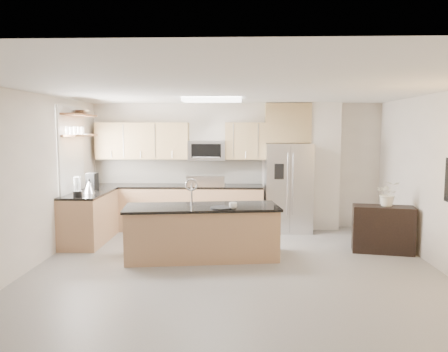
{
  "coord_description": "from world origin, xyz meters",
  "views": [
    {
      "loc": [
        0.05,
        -5.94,
        2.04
      ],
      "look_at": [
        -0.19,
        1.3,
        1.28
      ],
      "focal_mm": 35.0,
      "sensor_mm": 36.0,
      "label": 1
    }
  ],
  "objects_px": {
    "platter": "(221,208)",
    "kettle": "(89,187)",
    "microwave": "(207,150)",
    "credenza": "(383,229)",
    "range": "(207,207)",
    "bowl": "(81,112)",
    "island": "(202,232)",
    "blender": "(77,188)",
    "refrigerator": "(288,187)",
    "coffee_maker": "(92,182)",
    "flower_vase": "(388,187)",
    "cup": "(233,206)"
  },
  "relations": [
    {
      "from": "platter",
      "to": "kettle",
      "type": "distance_m",
      "value": 2.62
    },
    {
      "from": "microwave",
      "to": "credenza",
      "type": "xyz_separation_m",
      "value": [
        3.08,
        -1.72,
        -1.24
      ]
    },
    {
      "from": "range",
      "to": "bowl",
      "type": "distance_m",
      "value": 3.08
    },
    {
      "from": "island",
      "to": "blender",
      "type": "xyz_separation_m",
      "value": [
        -2.15,
        0.4,
        0.64
      ]
    },
    {
      "from": "platter",
      "to": "microwave",
      "type": "bearing_deg",
      "value": 99.24
    },
    {
      "from": "refrigerator",
      "to": "bowl",
      "type": "xyz_separation_m",
      "value": [
        -3.91,
        -0.81,
        1.5
      ]
    },
    {
      "from": "refrigerator",
      "to": "credenza",
      "type": "height_order",
      "value": "refrigerator"
    },
    {
      "from": "refrigerator",
      "to": "coffee_maker",
      "type": "relative_size",
      "value": 5.48
    },
    {
      "from": "island",
      "to": "coffee_maker",
      "type": "xyz_separation_m",
      "value": [
        -2.17,
        1.21,
        0.65
      ]
    },
    {
      "from": "island",
      "to": "flower_vase",
      "type": "distance_m",
      "value": 3.18
    },
    {
      "from": "range",
      "to": "blender",
      "type": "relative_size",
      "value": 3.37
    },
    {
      "from": "refrigerator",
      "to": "coffee_maker",
      "type": "height_order",
      "value": "refrigerator"
    },
    {
      "from": "credenza",
      "to": "bowl",
      "type": "xyz_separation_m",
      "value": [
        -5.33,
        0.74,
        1.99
      ]
    },
    {
      "from": "cup",
      "to": "blender",
      "type": "bearing_deg",
      "value": 166.3
    },
    {
      "from": "microwave",
      "to": "blender",
      "type": "distance_m",
      "value": 2.77
    },
    {
      "from": "blender",
      "to": "coffee_maker",
      "type": "relative_size",
      "value": 1.04
    },
    {
      "from": "island",
      "to": "bowl",
      "type": "height_order",
      "value": "bowl"
    },
    {
      "from": "coffee_maker",
      "to": "bowl",
      "type": "relative_size",
      "value": 0.81
    },
    {
      "from": "flower_vase",
      "to": "kettle",
      "type": "bearing_deg",
      "value": 175.75
    },
    {
      "from": "coffee_maker",
      "to": "island",
      "type": "bearing_deg",
      "value": -29.19
    },
    {
      "from": "microwave",
      "to": "kettle",
      "type": "height_order",
      "value": "microwave"
    },
    {
      "from": "coffee_maker",
      "to": "refrigerator",
      "type": "bearing_deg",
      "value": 11.52
    },
    {
      "from": "microwave",
      "to": "platter",
      "type": "bearing_deg",
      "value": -80.76
    },
    {
      "from": "microwave",
      "to": "platter",
      "type": "height_order",
      "value": "microwave"
    },
    {
      "from": "refrigerator",
      "to": "island",
      "type": "bearing_deg",
      "value": -128.79
    },
    {
      "from": "microwave",
      "to": "platter",
      "type": "distance_m",
      "value": 2.5
    },
    {
      "from": "credenza",
      "to": "flower_vase",
      "type": "distance_m",
      "value": 0.71
    },
    {
      "from": "island",
      "to": "coffee_maker",
      "type": "distance_m",
      "value": 2.57
    },
    {
      "from": "range",
      "to": "kettle",
      "type": "bearing_deg",
      "value": -149.49
    },
    {
      "from": "credenza",
      "to": "platter",
      "type": "bearing_deg",
      "value": -155.86
    },
    {
      "from": "credenza",
      "to": "bowl",
      "type": "bearing_deg",
      "value": -176.85
    },
    {
      "from": "platter",
      "to": "bowl",
      "type": "xyz_separation_m",
      "value": [
        -2.63,
        1.37,
        1.53
      ]
    },
    {
      "from": "microwave",
      "to": "platter",
      "type": "xyz_separation_m",
      "value": [
        0.38,
        -2.35,
        -0.78
      ]
    },
    {
      "from": "island",
      "to": "bowl",
      "type": "relative_size",
      "value": 6.33
    },
    {
      "from": "microwave",
      "to": "credenza",
      "type": "relative_size",
      "value": 0.77
    },
    {
      "from": "range",
      "to": "bowl",
      "type": "height_order",
      "value": "bowl"
    },
    {
      "from": "refrigerator",
      "to": "credenza",
      "type": "bearing_deg",
      "value": -47.56
    },
    {
      "from": "microwave",
      "to": "blender",
      "type": "relative_size",
      "value": 2.24
    },
    {
      "from": "platter",
      "to": "coffee_maker",
      "type": "height_order",
      "value": "coffee_maker"
    },
    {
      "from": "refrigerator",
      "to": "credenza",
      "type": "xyz_separation_m",
      "value": [
        1.42,
        -1.55,
        -0.5
      ]
    },
    {
      "from": "kettle",
      "to": "flower_vase",
      "type": "height_order",
      "value": "flower_vase"
    },
    {
      "from": "kettle",
      "to": "flower_vase",
      "type": "xyz_separation_m",
      "value": [
        5.17,
        -0.38,
        0.06
      ]
    },
    {
      "from": "kettle",
      "to": "platter",
      "type": "bearing_deg",
      "value": -23.19
    },
    {
      "from": "island",
      "to": "flower_vase",
      "type": "height_order",
      "value": "flower_vase"
    },
    {
      "from": "microwave",
      "to": "cup",
      "type": "bearing_deg",
      "value": -76.56
    },
    {
      "from": "credenza",
      "to": "kettle",
      "type": "xyz_separation_m",
      "value": [
        -5.1,
        0.4,
        0.64
      ]
    },
    {
      "from": "cup",
      "to": "coffee_maker",
      "type": "bearing_deg",
      "value": 151.35
    },
    {
      "from": "refrigerator",
      "to": "kettle",
      "type": "distance_m",
      "value": 3.86
    },
    {
      "from": "island",
      "to": "cup",
      "type": "height_order",
      "value": "island"
    },
    {
      "from": "platter",
      "to": "coffee_maker",
      "type": "distance_m",
      "value": 2.86
    }
  ]
}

